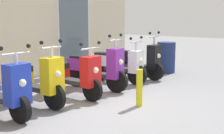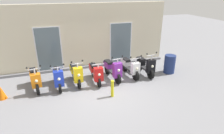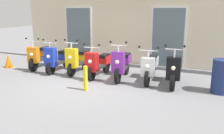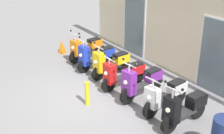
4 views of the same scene
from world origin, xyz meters
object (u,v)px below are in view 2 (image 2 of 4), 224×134
Objects in this scene: scooter_red at (96,72)px; scooter_black at (145,66)px; traffic_cone at (2,93)px; trash_bin at (170,64)px; curb_bollard at (112,89)px; scooter_orange at (35,79)px; scooter_purple at (113,69)px; scooter_yellow at (76,73)px; scooter_white at (130,67)px; scooter_blue at (58,77)px.

scooter_black is (2.50, 0.02, 0.01)m from scooter_red.
trash_bin reaches higher than traffic_cone.
curb_bollard is 3.71m from trash_bin.
scooter_orange is 6.36m from trash_bin.
scooter_purple is at bearing -1.69° from scooter_orange.
scooter_black is at bearing -0.66° from scooter_purple.
scooter_red is 1.75× the size of trash_bin.
scooter_yellow is 3.37m from scooter_black.
scooter_red is 0.98× the size of scooter_purple.
scooter_white is 3.12× the size of traffic_cone.
scooter_yellow is (0.78, 0.09, 0.01)m from scooter_blue.
scooter_blue reaches higher than curb_bollard.
scooter_red is (2.58, -0.14, -0.01)m from scooter_orange.
scooter_purple is (2.47, 0.04, 0.02)m from scooter_blue.
scooter_black is at bearing 173.58° from trash_bin.
curb_bollard is at bearing -36.39° from scooter_blue.
scooter_purple reaches higher than traffic_cone.
scooter_black is 2.63m from curb_bollard.
scooter_black is at bearing 2.73° from traffic_cone.
scooter_black is 1.29m from trash_bin.
scooter_yellow is at bearing 127.52° from curb_bollard.
traffic_cone is at bearing 164.14° from curb_bollard.
scooter_orange is at bearing 151.27° from curb_bollard.
curb_bollard is (2.89, -1.59, -0.13)m from scooter_orange.
scooter_white reaches higher than trash_bin.
traffic_cone is at bearing -172.45° from scooter_blue.
trash_bin is (7.57, 0.16, 0.20)m from traffic_cone.
scooter_orange reaches higher than traffic_cone.
trash_bin reaches higher than curb_bollard.
scooter_blue reaches higher than scooter_red.
scooter_blue is 2.45m from curb_bollard.
scooter_purple reaches higher than scooter_yellow.
scooter_purple is at bearing 179.34° from scooter_black.
scooter_blue reaches higher than scooter_orange.
scooter_white is (2.60, 0.03, -0.03)m from scooter_yellow.
scooter_purple is 1.68m from scooter_black.
scooter_white is 1.76× the size of trash_bin.
trash_bin is at bearing -1.82° from scooter_red.
curb_bollard reaches higher than traffic_cone.
scooter_blue reaches higher than trash_bin.
scooter_red is (0.87, -0.10, -0.03)m from scooter_yellow.
scooter_black reaches higher than scooter_white.
scooter_purple reaches higher than scooter_black.
curb_bollard is (1.19, -1.55, -0.15)m from scooter_yellow.
scooter_orange is 3.40m from scooter_purple.
scooter_purple is (1.69, -0.06, 0.00)m from scooter_yellow.
trash_bin is (1.28, -0.14, -0.02)m from scooter_black.
curb_bollard is 4.27m from traffic_cone.
scooter_orange is 1.00× the size of scooter_yellow.
curb_bollard is (0.32, -1.44, -0.12)m from scooter_red.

